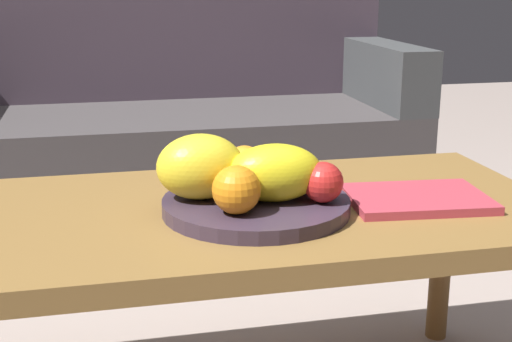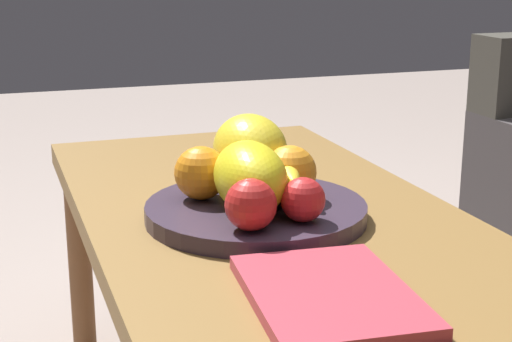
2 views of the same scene
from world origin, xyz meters
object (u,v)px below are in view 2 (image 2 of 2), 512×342
coffee_table (273,244)px  melon_large_front (250,177)px  orange_left (201,173)px  banana_bunch (292,183)px  apple_front (302,200)px  fruit_bowl (256,211)px  apple_left (251,205)px  magazine (329,295)px  orange_front (290,172)px  melon_smaller_beside (250,150)px

coffee_table → melon_large_front: size_ratio=6.93×
orange_left → banana_bunch: bearing=69.5°
melon_large_front → orange_left: (-0.08, -0.05, -0.01)m
melon_large_front → banana_bunch: bearing=110.9°
apple_front → coffee_table: bearing=179.5°
fruit_bowl → orange_left: 0.10m
fruit_bowl → apple_left: apple_left is taller
banana_bunch → magazine: bearing=-13.6°
orange_left → apple_front: size_ratio=1.30×
coffee_table → magazine: size_ratio=4.61×
coffee_table → apple_left: size_ratio=16.23×
apple_left → banana_bunch: (-0.11, 0.10, -0.01)m
coffee_table → apple_front: bearing=-0.5°
orange_front → apple_left: size_ratio=1.15×
melon_large_front → banana_bunch: 0.09m
orange_front → apple_front: bearing=-12.3°
melon_large_front → melon_smaller_beside: (-0.12, 0.04, 0.01)m
coffee_table → fruit_bowl: size_ratio=3.48×
fruit_bowl → orange_left: orange_left is taller
coffee_table → apple_left: bearing=-31.8°
orange_left → coffee_table: bearing=74.9°
banana_bunch → magazine: size_ratio=0.64×
melon_large_front → orange_left: melon_large_front is taller
fruit_bowl → apple_front: 0.11m
coffee_table → apple_left: (0.13, -0.08, 0.11)m
coffee_table → banana_bunch: (0.02, 0.02, 0.10)m
melon_large_front → orange_left: size_ratio=2.05×
coffee_table → melon_smaller_beside: size_ratio=7.52×
melon_large_front → magazine: melon_large_front is taller
melon_smaller_beside → apple_front: 0.19m
coffee_table → orange_left: 0.16m
melon_large_front → orange_left: bearing=-146.2°
apple_left → magazine: 0.20m
melon_large_front → orange_front: size_ratio=2.04×
orange_left → apple_left: bearing=9.4°
melon_smaller_beside → apple_front: size_ratio=2.45×
melon_large_front → apple_left: size_ratio=2.34×
apple_left → banana_bunch: size_ratio=0.44×
melon_smaller_beside → apple_front: melon_smaller_beside is taller
fruit_bowl → orange_front: bearing=98.6°
apple_left → melon_smaller_beside: bearing=161.6°
fruit_bowl → banana_bunch: size_ratio=2.05×
melon_large_front → coffee_table: bearing=132.3°
orange_front → fruit_bowl: bearing=-81.4°
orange_left → magazine: orange_left is taller
melon_large_front → orange_left: 0.09m
coffee_table → banana_bunch: 0.11m
apple_left → apple_front: bearing=97.3°
melon_smaller_beside → orange_front: size_ratio=1.88×
banana_bunch → apple_front: bearing=-13.7°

